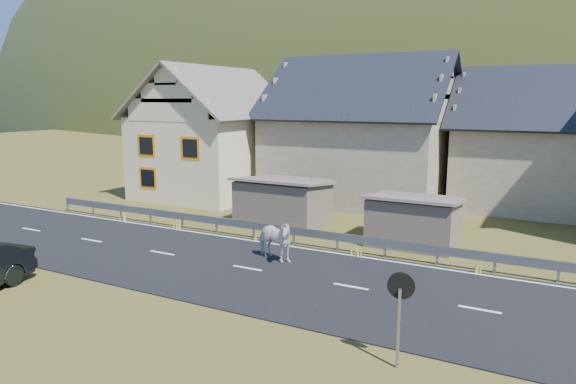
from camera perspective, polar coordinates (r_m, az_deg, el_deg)
The scene contains 13 objects.
ground at distance 18.90m, azimuth -4.54°, elevation -8.55°, with size 160.00×160.00×0.00m, color #404618.
road at distance 18.89m, azimuth -4.54°, elevation -8.49°, with size 60.00×7.00×0.04m, color black.
lane_markings at distance 18.88m, azimuth -4.54°, elevation -8.42°, with size 60.00×6.60×0.01m, color silver.
guardrail at distance 21.80m, azimuth 0.62°, elevation -4.40°, with size 28.10×0.09×0.75m.
shed_left at distance 25.01m, azimuth -0.51°, elevation -1.21°, with size 4.30×3.30×2.40m, color #6A5F4F.
shed_right at distance 22.29m, azimuth 13.77°, elevation -3.21°, with size 3.80×2.90×2.20m, color #6A5F4F.
house_cream at distance 33.48m, azimuth -8.22°, elevation 7.23°, with size 7.80×9.80×8.30m.
house_stone_a at distance 31.93m, azimuth 8.39°, elevation 7.58°, with size 10.80×9.80×8.90m.
house_stone_b at distance 32.15m, azimuth 26.76°, elevation 5.90°, with size 9.80×8.80×8.10m.
mountain at distance 196.88m, azimuth 26.15°, elevation 1.65°, with size 440.00×280.00×260.00m, color #253012.
conifer_patch at distance 140.78m, azimuth 0.43°, elevation 10.29°, with size 76.00×50.00×28.00m, color black.
horse at distance 19.48m, azimuth -1.61°, elevation -5.29°, with size 1.94×0.88×1.64m, color silver.
traffic_mirror at distance 12.08m, azimuth 12.38°, elevation -11.46°, with size 0.63×0.19×2.28m.
Camera 1 is at (9.60, -15.09, 6.10)m, focal length 32.00 mm.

